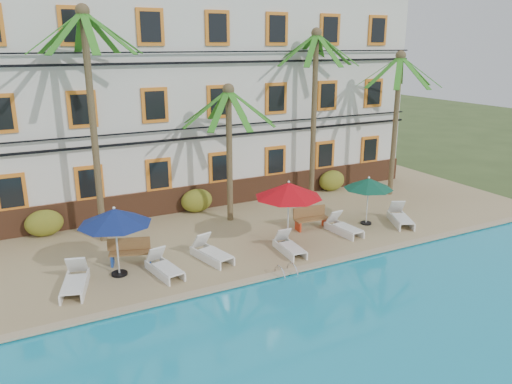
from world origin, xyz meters
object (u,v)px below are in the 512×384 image
palm_b (91,98)px  lounger_d (289,246)px  umbrella_green (369,184)px  palm_c (229,133)px  lounger_b (164,267)px  umbrella_blue (115,217)px  palm_e (397,104)px  lounger_e (343,227)px  bench_right (311,218)px  umbrella_red (289,190)px  pool_ladder (286,274)px  lounger_c (211,252)px  palm_d (315,93)px  lounger_a (75,281)px  lounger_f (400,217)px  bench_left (131,251)px

palm_b → lounger_d: size_ratio=5.09×
umbrella_green → lounger_d: (-4.59, -1.14, -1.55)m
palm_c → lounger_b: bearing=-137.3°
umbrella_blue → lounger_d: (6.10, -1.03, -1.82)m
palm_e → lounger_b: size_ratio=3.84×
palm_c → lounger_e: 6.20m
lounger_d → bench_right: 2.82m
umbrella_green → lounger_d: bearing=-166.1°
umbrella_red → lounger_d: (-0.32, -0.64, -1.96)m
umbrella_blue → pool_ladder: bearing=-27.2°
umbrella_green → lounger_c: umbrella_green is taller
umbrella_blue → lounger_c: umbrella_blue is taller
palm_c → umbrella_green: size_ratio=2.80×
umbrella_red → bench_right: (1.84, 1.16, -1.76)m
palm_e → palm_c: bearing=178.7°
lounger_c → palm_c: bearing=56.2°
umbrella_red → palm_d: bearing=48.4°
palm_e → lounger_d: (-8.61, -4.13, -4.41)m
lounger_a → lounger_e: size_ratio=1.11×
umbrella_blue → lounger_b: (1.37, -0.65, -1.81)m
palm_e → bench_right: bearing=-160.2°
lounger_f → lounger_a: bearing=179.5°
palm_b → umbrella_green: size_ratio=4.17×
palm_d → bench_right: size_ratio=5.40×
bench_left → pool_ladder: bench_left is taller
palm_b → lounger_c: 7.20m
palm_c → lounger_a: 8.82m
palm_b → lounger_e: 11.11m
umbrella_blue → bench_right: 8.45m
palm_b → umbrella_blue: palm_b is taller
umbrella_blue → lounger_c: size_ratio=1.23×
palm_e → bench_left: bearing=-170.6°
lounger_d → lounger_e: (3.02, 0.71, 0.01)m
palm_d → bench_left: (-10.07, -3.65, -4.80)m
lounger_d → pool_ladder: 1.90m
lounger_b → bench_right: bench_right is taller
palm_d → palm_e: (4.04, -1.31, -0.60)m
umbrella_blue → bench_right: bearing=5.4°
umbrella_red → palm_b: bearing=148.7°
palm_e → bench_right: size_ratio=4.73×
bench_right → lounger_a: bearing=-172.9°
palm_b → lounger_b: palm_b is taller
lounger_e → lounger_b: bearing=-177.6°
palm_b → lounger_d: (5.96, -4.46, -5.37)m
palm_b → umbrella_green: 11.70m
umbrella_red → lounger_c: 3.71m
umbrella_red → lounger_f: size_ratio=1.29×
lounger_f → umbrella_blue: bearing=177.4°
palm_d → lounger_a: palm_d is taller
lounger_d → bench_right: bench_right is taller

